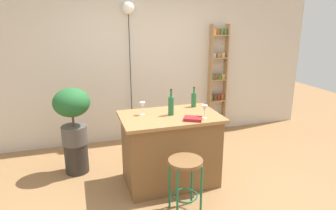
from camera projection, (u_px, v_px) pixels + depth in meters
The scene contains 13 objects.
ground at pixel (177, 193), 3.74m from camera, with size 12.00×12.00×0.00m, color olive.
back_wall at pixel (141, 59), 5.13m from camera, with size 6.40×0.10×2.80m, color beige.
kitchen_counter at pixel (170, 149), 3.88m from camera, with size 1.23×0.79×0.92m.
bar_stool at pixel (185, 173), 3.24m from camera, with size 0.37×0.37×0.64m.
spice_shelf at pixel (218, 79), 5.52m from camera, with size 0.32×0.14×1.98m.
plant_stool at pixel (77, 158), 4.19m from camera, with size 0.32×0.32×0.43m, color #2D2823.
potted_plant at pixel (72, 111), 4.00m from camera, with size 0.48×0.44×0.78m.
bottle_olive_oil at pixel (171, 105), 3.73m from camera, with size 0.07×0.07×0.33m.
bottle_spirits_clear at pixel (194, 99), 4.08m from camera, with size 0.07×0.07×0.27m.
wine_glass_left at pixel (142, 106), 3.74m from camera, with size 0.07×0.07×0.16m.
wine_glass_center at pixel (205, 109), 3.61m from camera, with size 0.07×0.07×0.16m.
cookbook at pixel (193, 119), 3.57m from camera, with size 0.21×0.15×0.04m, color maroon.
pendant_globe_light at pixel (128, 11), 4.75m from camera, with size 0.20×0.20×2.33m.
Camera 1 is at (-1.09, -3.10, 2.09)m, focal length 32.29 mm.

